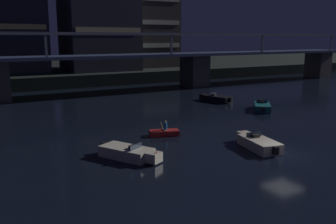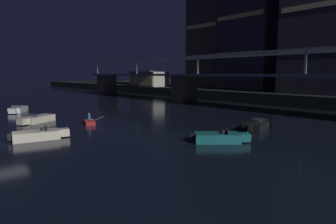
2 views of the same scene
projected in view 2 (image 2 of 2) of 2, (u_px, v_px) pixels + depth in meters
The scene contains 11 objects.
ground_plane at pixel (10, 144), 24.51m from camera, with size 400.00×400.00×0.00m, color black.
river_bridge at pixel (253, 84), 47.67m from camera, with size 103.86×6.40×9.38m.
tower_west_low at pixel (213, 11), 75.85m from camera, with size 11.73×9.03×40.72m.
tower_west_tall at pixel (255, 0), 66.73m from camera, with size 13.15×12.23×41.87m.
waterfront_pavilion at pixel (149, 79), 88.54m from camera, with size 12.40×7.40×4.70m.
speedboat_near_left at pixel (18, 110), 45.00m from camera, with size 4.84×3.69×1.16m.
speedboat_near_center at pixel (39, 135), 26.32m from camera, with size 2.52×5.22×1.16m.
speedboat_near_right at pixel (220, 138), 25.24m from camera, with size 4.19×4.56×1.16m.
speedboat_mid_left at pixel (37, 119), 35.54m from camera, with size 3.50×4.90×1.16m.
speedboat_mid_center at pixel (257, 126), 31.07m from camera, with size 2.83×5.17×1.16m.
dinghy_with_paddler at pixel (89, 122), 34.36m from camera, with size 2.81×2.65×1.36m.
Camera 2 is at (26.91, -5.50, 5.98)m, focal length 30.67 mm.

